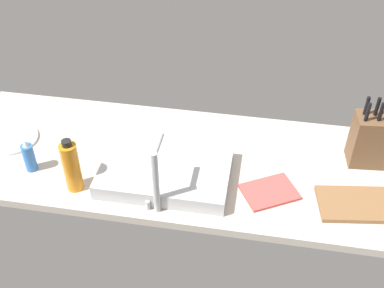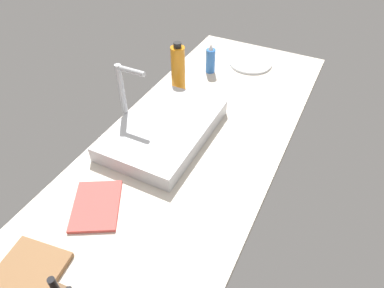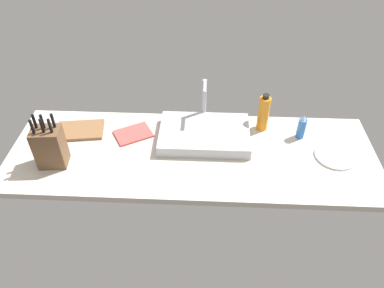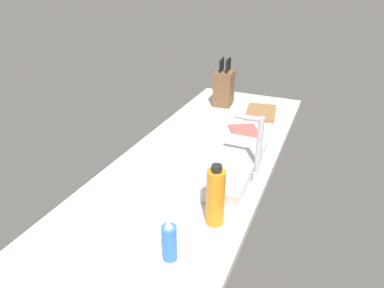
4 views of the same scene
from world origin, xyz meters
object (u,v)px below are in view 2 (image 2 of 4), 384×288
at_px(dinner_plate, 251,63).
at_px(dish_towel, 96,206).
at_px(soap_bottle, 210,60).
at_px(water_bottle, 178,68).
at_px(sink_basin, 164,129).
at_px(cutting_board, 17,288).
at_px(faucet, 125,92).

xyz_separation_m(dinner_plate, dish_towel, (-1.10, 0.14, 0.00)).
relative_size(soap_bottle, dish_towel, 0.75).
bearing_deg(soap_bottle, water_bottle, 161.72).
bearing_deg(sink_basin, cutting_board, 177.61).
bearing_deg(sink_basin, faucet, 91.73).
height_order(sink_basin, soap_bottle, soap_bottle).
xyz_separation_m(soap_bottle, water_bottle, (-0.21, 0.07, 0.04)).
height_order(soap_bottle, water_bottle, water_bottle).
xyz_separation_m(sink_basin, soap_bottle, (0.54, 0.04, 0.03)).
height_order(soap_bottle, dinner_plate, soap_bottle).
height_order(sink_basin, cutting_board, sink_basin).
xyz_separation_m(cutting_board, soap_bottle, (1.25, 0.01, 0.06)).
xyz_separation_m(sink_basin, cutting_board, (-0.71, 0.03, -0.02)).
bearing_deg(sink_basin, dish_towel, 177.64).
distance_m(soap_bottle, dinner_plate, 0.24).
bearing_deg(dish_towel, cutting_board, 177.57).
bearing_deg(faucet, dinner_plate, -21.83).
xyz_separation_m(faucet, water_bottle, (0.33, -0.05, -0.05)).
xyz_separation_m(water_bottle, dinner_plate, (0.37, -0.23, -0.10)).
height_order(faucet, dinner_plate, faucet).
height_order(cutting_board, dinner_plate, cutting_board).
bearing_deg(cutting_board, faucet, 10.57).
relative_size(faucet, dish_towel, 1.39).
distance_m(soap_bottle, dish_towel, 0.94).
relative_size(water_bottle, dish_towel, 1.16).
bearing_deg(cutting_board, dinner_plate, -6.06).
distance_m(dinner_plate, dish_towel, 1.11).
relative_size(sink_basin, dinner_plate, 2.28).
bearing_deg(dish_towel, water_bottle, 7.36).
bearing_deg(water_bottle, sink_basin, -161.31).
xyz_separation_m(cutting_board, water_bottle, (1.04, 0.08, 0.10)).
distance_m(sink_basin, cutting_board, 0.71).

